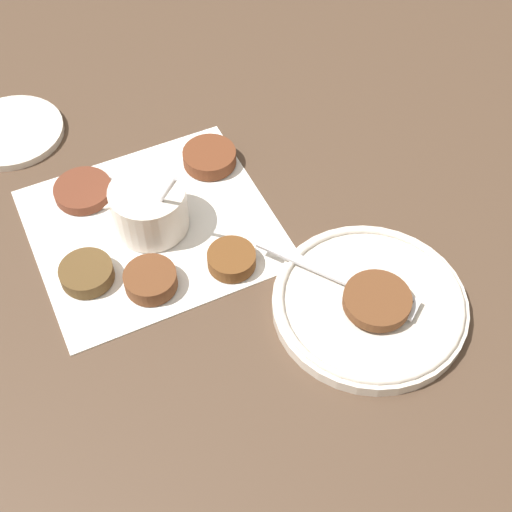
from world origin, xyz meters
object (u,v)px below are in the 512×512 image
(sauce_bowl, at_px, (149,209))
(serving_plate, at_px, (370,303))
(extra_saucer, at_px, (11,132))
(fork, at_px, (353,283))
(fritter_on_plate, at_px, (377,300))

(sauce_bowl, bearing_deg, serving_plate, 133.05)
(serving_plate, height_order, extra_saucer, serving_plate)
(fork, bearing_deg, extra_saucer, -52.51)
(fritter_on_plate, height_order, extra_saucer, fritter_on_plate)
(fork, height_order, extra_saucer, fork)
(extra_saucer, bearing_deg, fritter_on_plate, 126.40)
(serving_plate, height_order, fork, fork)
(sauce_bowl, distance_m, fork, 0.26)
(serving_plate, bearing_deg, fritter_on_plate, 100.64)
(serving_plate, xyz_separation_m, fork, (0.01, -0.02, 0.01))
(sauce_bowl, height_order, fritter_on_plate, sauce_bowl)
(serving_plate, bearing_deg, fork, -66.17)
(fritter_on_plate, bearing_deg, extra_saucer, -53.60)
(sauce_bowl, relative_size, serving_plate, 0.54)
(sauce_bowl, relative_size, fritter_on_plate, 1.58)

